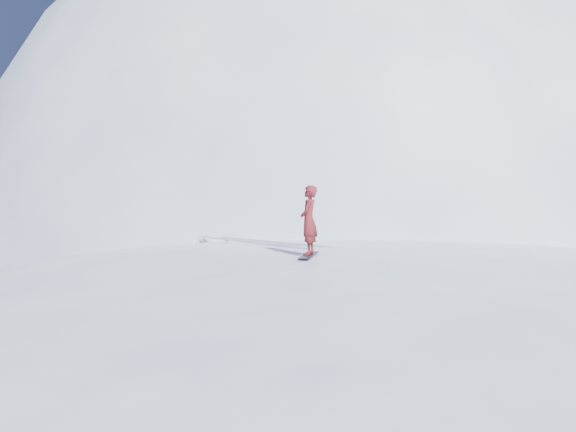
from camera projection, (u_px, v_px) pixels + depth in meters
ground at (382, 345)px, 14.24m from camera, size 400.00×400.00×0.00m
near_ridge at (336, 317)px, 17.23m from camera, size 36.00×28.00×4.80m
summit_peak at (337, 234)px, 48.18m from camera, size 60.00×56.00×56.00m
peak_shoulder at (269, 249)px, 36.20m from camera, size 28.00×24.00×18.00m
wind_bumps at (317, 331)px, 15.60m from camera, size 16.00×14.40×1.00m
snowboard at (309, 255)px, 14.82m from camera, size 1.45×1.28×0.03m
snowboarder at (309, 220)px, 14.76m from camera, size 0.86×0.83×2.00m
board_tracks at (260, 241)px, 18.50m from camera, size 1.91×5.93×0.04m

